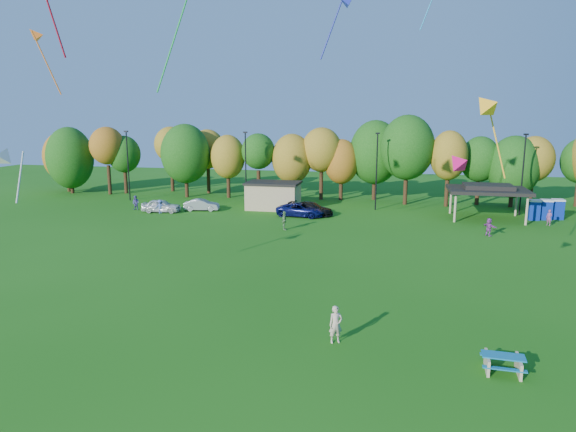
% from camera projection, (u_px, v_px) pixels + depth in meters
% --- Properties ---
extents(ground, '(160.00, 160.00, 0.00)m').
position_uv_depth(ground, '(287.00, 365.00, 23.12)').
color(ground, '#19600F').
rests_on(ground, ground).
extents(tree_line, '(93.57, 10.55, 11.15)m').
position_uv_depth(tree_line, '(355.00, 156.00, 65.81)').
color(tree_line, black).
rests_on(tree_line, ground).
extents(lamp_posts, '(64.50, 0.25, 9.09)m').
position_uv_depth(lamp_posts, '(377.00, 169.00, 60.09)').
color(lamp_posts, black).
rests_on(lamp_posts, ground).
extents(utility_building, '(6.30, 4.30, 3.25)m').
position_uv_depth(utility_building, '(273.00, 195.00, 61.31)').
color(utility_building, tan).
rests_on(utility_building, ground).
extents(pavilion, '(8.20, 6.20, 3.77)m').
position_uv_depth(pavilion, '(488.00, 189.00, 55.04)').
color(pavilion, tan).
rests_on(pavilion, ground).
extents(porta_potties, '(3.75, 2.10, 2.18)m').
position_uv_depth(porta_potties, '(546.00, 209.00, 55.17)').
color(porta_potties, '#0B2794').
rests_on(porta_potties, ground).
extents(picnic_table, '(1.87, 1.58, 0.78)m').
position_uv_depth(picnic_table, '(503.00, 362.00, 22.46)').
color(picnic_table, tan).
rests_on(picnic_table, ground).
extents(kite_flyer, '(0.82, 0.71, 1.89)m').
position_uv_depth(kite_flyer, '(336.00, 325.00, 25.28)').
color(kite_flyer, beige).
rests_on(kite_flyer, ground).
extents(car_a, '(4.63, 2.33, 1.51)m').
position_uv_depth(car_a, '(161.00, 206.00, 59.32)').
color(car_a, silver).
rests_on(car_a, ground).
extents(car_b, '(4.29, 2.16, 1.35)m').
position_uv_depth(car_b, '(202.00, 205.00, 60.34)').
color(car_b, '#9C9DA1').
rests_on(car_b, ground).
extents(car_c, '(5.58, 3.03, 1.49)m').
position_uv_depth(car_c, '(301.00, 210.00, 56.86)').
color(car_c, '#0E1254').
rests_on(car_c, ground).
extents(car_d, '(5.37, 3.12, 1.46)m').
position_uv_depth(car_d, '(311.00, 209.00, 57.64)').
color(car_d, black).
rests_on(car_d, ground).
extents(far_person_0, '(0.72, 1.17, 1.86)m').
position_uv_depth(far_person_0, '(284.00, 221.00, 50.14)').
color(far_person_0, '#5D8B55').
rests_on(far_person_0, ground).
extents(far_person_1, '(1.16, 0.93, 1.57)m').
position_uv_depth(far_person_1, '(160.00, 207.00, 58.62)').
color(far_person_1, '#546DB9').
rests_on(far_person_1, ground).
extents(far_person_2, '(1.31, 1.56, 1.68)m').
position_uv_depth(far_person_2, '(489.00, 227.00, 47.73)').
color(far_person_2, '#A044A4').
rests_on(far_person_2, ground).
extents(far_person_3, '(0.89, 0.73, 1.71)m').
position_uv_depth(far_person_3, '(136.00, 203.00, 60.72)').
color(far_person_3, '#55479C').
rests_on(far_person_3, ground).
extents(far_person_4, '(0.70, 0.71, 1.65)m').
position_uv_depth(far_person_4, '(549.00, 218.00, 52.19)').
color(far_person_4, '#9B497E').
rests_on(far_person_4, ground).
extents(kite_1, '(1.07, 2.15, 3.43)m').
position_uv_depth(kite_1, '(5.00, 155.00, 27.85)').
color(kite_1, silver).
extents(kite_2, '(3.03, 1.80, 5.29)m').
position_uv_depth(kite_2, '(34.00, 35.00, 39.46)').
color(kite_2, orange).
extents(kite_10, '(1.56, 1.57, 1.28)m').
position_uv_depth(kite_10, '(457.00, 161.00, 25.08)').
color(kite_10, '#D30B5B').
extents(kite_13, '(2.81, 2.95, 5.55)m').
position_uv_depth(kite_13, '(485.00, 105.00, 31.38)').
color(kite_13, '#FFAC1A').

